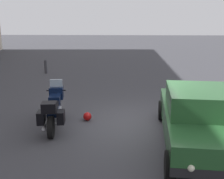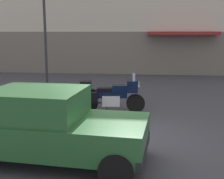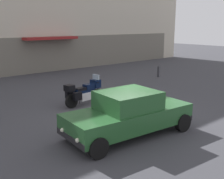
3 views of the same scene
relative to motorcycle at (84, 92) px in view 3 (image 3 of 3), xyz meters
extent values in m
plane|color=#38383D|center=(0.31, -2.69, -0.62)|extent=(80.00, 80.00, 0.00)
cube|color=#6D675C|center=(0.31, 9.77, 0.78)|extent=(35.14, 0.12, 2.80)
cube|color=maroon|center=(3.47, 9.34, 2.08)|extent=(4.40, 1.10, 0.20)
cylinder|color=black|center=(0.85, 0.08, -0.30)|extent=(0.65, 0.20, 0.64)
cylinder|color=black|center=(-0.76, -0.08, -0.30)|extent=(0.65, 0.20, 0.64)
cylinder|color=#B7B7BC|center=(0.83, 0.08, 0.13)|extent=(0.33, 0.10, 0.68)
cube|color=#B7B7BC|center=(0.01, 0.00, -0.20)|extent=(0.64, 0.46, 0.36)
cube|color=black|center=(0.01, 0.00, 0.04)|extent=(1.12, 0.38, 0.28)
cube|color=black|center=(0.30, 0.03, 0.22)|extent=(0.55, 0.39, 0.24)
cube|color=black|center=(-0.19, -0.02, 0.18)|extent=(0.59, 0.35, 0.12)
cube|color=black|center=(0.73, 0.07, 0.30)|extent=(0.40, 0.47, 0.40)
cube|color=#8C9EAD|center=(0.77, 0.07, 0.60)|extent=(0.12, 0.41, 0.28)
sphere|color=#EAEACC|center=(0.91, 0.09, 0.30)|extent=(0.14, 0.14, 0.14)
cylinder|color=black|center=(0.65, 0.06, 0.40)|extent=(0.10, 0.62, 0.04)
cylinder|color=#B7B7BC|center=(-0.61, 0.14, -0.32)|extent=(0.56, 0.14, 0.09)
cube|color=black|center=(-0.67, 0.21, -0.04)|extent=(0.42, 0.24, 0.36)
cube|color=black|center=(-0.61, -0.34, -0.04)|extent=(0.42, 0.24, 0.36)
cube|color=black|center=(-0.86, -0.08, 0.33)|extent=(0.40, 0.43, 0.28)
cylinder|color=black|center=(-0.16, 0.16, -0.47)|extent=(0.04, 0.13, 0.29)
sphere|color=#990C0C|center=(0.64, -0.94, -0.48)|extent=(0.28, 0.28, 0.28)
cube|color=#235128|center=(-1.04, -4.10, 0.02)|extent=(4.64, 2.15, 0.64)
cube|color=#235128|center=(-1.09, -4.09, 0.64)|extent=(2.04, 1.78, 0.60)
cube|color=#8C9EAD|center=(-1.98, -4.02, 0.64)|extent=(0.19, 1.50, 0.51)
cube|color=#8C9EAD|center=(-0.19, -4.17, 0.64)|extent=(0.19, 1.50, 0.48)
cube|color=black|center=(-3.23, -3.90, -0.20)|extent=(0.28, 1.76, 0.20)
cube|color=black|center=(1.15, -4.29, -0.20)|extent=(0.28, 1.76, 0.20)
cylinder|color=black|center=(-2.91, -4.78, -0.30)|extent=(0.66, 0.28, 0.64)
cylinder|color=black|center=(-2.76, -3.10, -0.30)|extent=(0.66, 0.28, 0.64)
cylinder|color=black|center=(0.68, -5.10, -0.30)|extent=(0.66, 0.28, 0.64)
cylinder|color=black|center=(0.83, -3.42, -0.30)|extent=(0.66, 0.28, 0.64)
sphere|color=silver|center=(-3.32, -4.38, -0.08)|extent=(0.14, 0.14, 0.14)
sphere|color=silver|center=(-3.24, -3.42, -0.08)|extent=(0.14, 0.14, 0.14)
cylinder|color=#333338|center=(8.29, 2.43, -0.25)|extent=(0.16, 0.16, 0.74)
sphere|color=#333338|center=(8.29, 2.43, 0.11)|extent=(0.16, 0.16, 0.16)
camera|label=1|loc=(-8.20, -2.05, 2.80)|focal=45.60mm
camera|label=2|loc=(1.14, -9.94, 2.09)|focal=47.59mm
camera|label=3|loc=(-7.41, -10.60, 3.11)|focal=44.92mm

